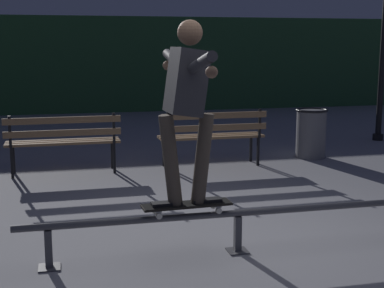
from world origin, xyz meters
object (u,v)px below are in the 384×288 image
skateboarder (187,97)px  trash_can (311,133)px  grind_rail (238,220)px  skateboard (187,205)px  park_bench_left_center (213,132)px  park_bench_leftmost (63,138)px

skateboarder → trash_can: size_ratio=1.95×
grind_rail → skateboarder: skateboarder is taller
grind_rail → trash_can: (2.45, 3.74, 0.11)m
grind_rail → skateboarder: (-0.46, 0.00, 1.10)m
skateboard → park_bench_left_center: bearing=71.3°
grind_rail → park_bench_left_center: 3.48m
skateboarder → park_bench_left_center: (1.15, 3.40, -0.86)m
skateboard → trash_can: (2.91, 3.74, -0.05)m
trash_can → park_bench_left_center: bearing=-169.3°
grind_rail → skateboard: skateboard is taller
skateboarder → park_bench_leftmost: (-1.04, 3.40, -0.86)m
skateboard → skateboarder: (0.00, 0.00, 0.94)m
grind_rail → trash_can: bearing=56.7°
grind_rail → park_bench_leftmost: park_bench_leftmost is taller
park_bench_leftmost → skateboard: bearing=-73.1°
grind_rail → skateboarder: size_ratio=2.47×
skateboarder → park_bench_left_center: 3.69m
park_bench_leftmost → trash_can: 3.96m
grind_rail → trash_can: size_ratio=4.81×
park_bench_leftmost → skateboarder: bearing=-73.1°
skateboard → trash_can: bearing=52.0°
grind_rail → park_bench_leftmost: (-1.50, 3.40, 0.24)m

